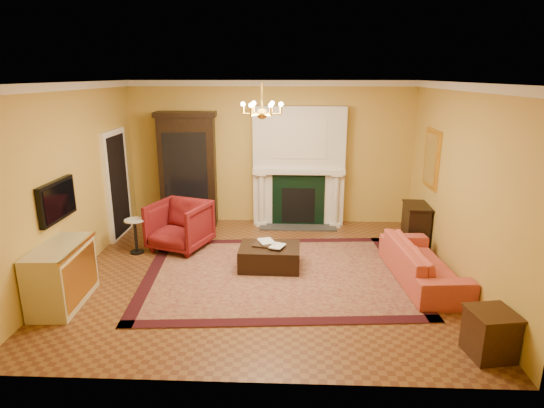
# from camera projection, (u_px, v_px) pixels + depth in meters

# --- Properties ---
(floor) EXTENTS (6.00, 5.50, 0.02)m
(floor) POSITION_uv_depth(u_px,v_px,m) (263.00, 273.00, 7.41)
(floor) COLOR brown
(floor) RESTS_ON ground
(ceiling) EXTENTS (6.00, 5.50, 0.02)m
(ceiling) POSITION_uv_depth(u_px,v_px,m) (262.00, 82.00, 6.58)
(ceiling) COLOR silver
(ceiling) RESTS_ON wall_back
(wall_back) EXTENTS (6.00, 0.02, 3.00)m
(wall_back) POSITION_uv_depth(u_px,v_px,m) (271.00, 153.00, 9.64)
(wall_back) COLOR gold
(wall_back) RESTS_ON floor
(wall_front) EXTENTS (6.00, 0.02, 3.00)m
(wall_front) POSITION_uv_depth(u_px,v_px,m) (244.00, 249.00, 4.34)
(wall_front) COLOR gold
(wall_front) RESTS_ON floor
(wall_left) EXTENTS (0.02, 5.50, 3.00)m
(wall_left) POSITION_uv_depth(u_px,v_px,m) (71.00, 181.00, 7.11)
(wall_left) COLOR gold
(wall_left) RESTS_ON floor
(wall_right) EXTENTS (0.02, 5.50, 3.00)m
(wall_right) POSITION_uv_depth(u_px,v_px,m) (461.00, 185.00, 6.87)
(wall_right) COLOR gold
(wall_right) RESTS_ON floor
(fireplace) EXTENTS (1.90, 0.70, 2.50)m
(fireplace) POSITION_uv_depth(u_px,v_px,m) (299.00, 169.00, 9.52)
(fireplace) COLOR silver
(fireplace) RESTS_ON wall_back
(crown_molding) EXTENTS (6.00, 5.50, 0.12)m
(crown_molding) POSITION_uv_depth(u_px,v_px,m) (266.00, 85.00, 7.52)
(crown_molding) COLOR white
(crown_molding) RESTS_ON ceiling
(doorway) EXTENTS (0.08, 1.05, 2.10)m
(doorway) POSITION_uv_depth(u_px,v_px,m) (117.00, 184.00, 8.87)
(doorway) COLOR white
(doorway) RESTS_ON wall_left
(tv_panel) EXTENTS (0.09, 0.95, 0.58)m
(tv_panel) POSITION_uv_depth(u_px,v_px,m) (57.00, 201.00, 6.58)
(tv_panel) COLOR black
(tv_panel) RESTS_ON wall_left
(gilt_mirror) EXTENTS (0.06, 0.76, 1.05)m
(gilt_mirror) POSITION_uv_depth(u_px,v_px,m) (432.00, 159.00, 8.17)
(gilt_mirror) COLOR gold
(gilt_mirror) RESTS_ON wall_right
(chandelier) EXTENTS (0.63, 0.55, 0.53)m
(chandelier) POSITION_uv_depth(u_px,v_px,m) (262.00, 110.00, 6.69)
(chandelier) COLOR gold
(chandelier) RESTS_ON ceiling
(oriental_rug) EXTENTS (4.46, 3.49, 0.02)m
(oriental_rug) POSITION_uv_depth(u_px,v_px,m) (277.00, 274.00, 7.34)
(oriental_rug) COLOR #4E101E
(oriental_rug) RESTS_ON floor
(china_cabinet) EXTENTS (1.18, 0.61, 2.28)m
(china_cabinet) POSITION_uv_depth(u_px,v_px,m) (188.00, 172.00, 9.55)
(china_cabinet) COLOR black
(china_cabinet) RESTS_ON floor
(wingback_armchair) EXTENTS (1.19, 1.16, 0.98)m
(wingback_armchair) POSITION_uv_depth(u_px,v_px,m) (179.00, 223.00, 8.31)
(wingback_armchair) COLOR maroon
(wingback_armchair) RESTS_ON floor
(pedestal_table) EXTENTS (0.36, 0.36, 0.63)m
(pedestal_table) POSITION_uv_depth(u_px,v_px,m) (135.00, 234.00, 8.12)
(pedestal_table) COLOR black
(pedestal_table) RESTS_ON floor
(commode) EXTENTS (0.61, 1.19, 0.86)m
(commode) POSITION_uv_depth(u_px,v_px,m) (62.00, 275.00, 6.30)
(commode) COLOR beige
(commode) RESTS_ON floor
(coral_sofa) EXTENTS (0.77, 2.10, 0.81)m
(coral_sofa) POSITION_uv_depth(u_px,v_px,m) (423.00, 256.00, 7.01)
(coral_sofa) COLOR #BF503C
(coral_sofa) RESTS_ON floor
(end_table) EXTENTS (0.53, 0.53, 0.53)m
(end_table) POSITION_uv_depth(u_px,v_px,m) (490.00, 335.00, 5.15)
(end_table) COLOR #3C1E10
(end_table) RESTS_ON floor
(console_table) EXTENTS (0.43, 0.71, 0.77)m
(console_table) POSITION_uv_depth(u_px,v_px,m) (415.00, 226.00, 8.50)
(console_table) COLOR black
(console_table) RESTS_ON floor
(leather_ottoman) EXTENTS (1.00, 0.74, 0.37)m
(leather_ottoman) POSITION_uv_depth(u_px,v_px,m) (270.00, 257.00, 7.53)
(leather_ottoman) COLOR black
(leather_ottoman) RESTS_ON oriental_rug
(ottoman_tray) EXTENTS (0.48, 0.41, 0.03)m
(ottoman_tray) POSITION_uv_depth(u_px,v_px,m) (267.00, 244.00, 7.53)
(ottoman_tray) COLOR black
(ottoman_tray) RESTS_ON leather_ottoman
(book_a) EXTENTS (0.23, 0.11, 0.31)m
(book_a) POSITION_uv_depth(u_px,v_px,m) (260.00, 234.00, 7.50)
(book_a) COLOR gray
(book_a) RESTS_ON ottoman_tray
(book_b) EXTENTS (0.20, 0.10, 0.28)m
(book_b) POSITION_uv_depth(u_px,v_px,m) (272.00, 238.00, 7.39)
(book_b) COLOR gray
(book_b) RESTS_ON ottoman_tray
(topiary_left) EXTENTS (0.16, 0.16, 0.43)m
(topiary_left) POSITION_uv_depth(u_px,v_px,m) (261.00, 157.00, 9.44)
(topiary_left) COLOR tan
(topiary_left) RESTS_ON fireplace
(topiary_right) EXTENTS (0.17, 0.17, 0.45)m
(topiary_right) POSITION_uv_depth(u_px,v_px,m) (323.00, 157.00, 9.38)
(topiary_right) COLOR tan
(topiary_right) RESTS_ON fireplace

